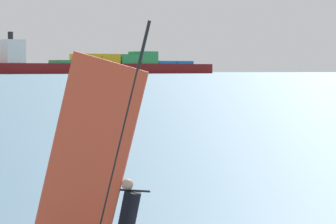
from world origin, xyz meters
name	(u,v)px	position (x,y,z in m)	size (l,w,h in m)	color
windsurfer	(115,196)	(-3.75, 0.77, 1.09)	(3.64, 1.30, 4.42)	white
cargo_ship	(99,65)	(-115.89, 620.86, 7.23)	(174.39, 160.31, 31.79)	maroon
distant_headland	(99,64)	(-278.31, 1518.82, 14.09)	(1205.83, 284.01, 28.18)	#756B56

